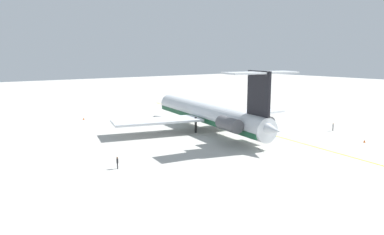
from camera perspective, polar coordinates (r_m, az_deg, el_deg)
name	(u,v)px	position (r m, az deg, el deg)	size (l,w,h in m)	color
ground	(258,128)	(82.18, 10.38, -1.57)	(379.04, 379.04, 0.00)	#B7B5AD
main_jetliner	(210,114)	(76.52, 2.87, 0.53)	(46.02, 40.82, 13.43)	silver
ground_crew_near_nose	(333,126)	(82.74, 21.42, -1.24)	(0.40, 0.28, 1.75)	black
ground_crew_near_tail	(251,108)	(105.59, 9.26, 1.54)	(0.40, 0.26, 1.65)	black
ground_crew_portside	(117,161)	(52.65, -11.72, -6.80)	(0.45, 0.28, 1.75)	black
safety_cone_nose	(209,109)	(107.08, 2.69, 1.35)	(0.40, 0.40, 0.55)	#EA590F
safety_cone_wingtip	(84,119)	(94.70, -16.76, -0.16)	(0.40, 0.40, 0.55)	#EA590F
safety_cone_tail	(364,141)	(74.28, 25.63, -3.38)	(0.40, 0.40, 0.55)	#EA590F
taxiway_centreline	(237,125)	(84.09, 7.18, -1.23)	(92.89, 0.36, 0.01)	gold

